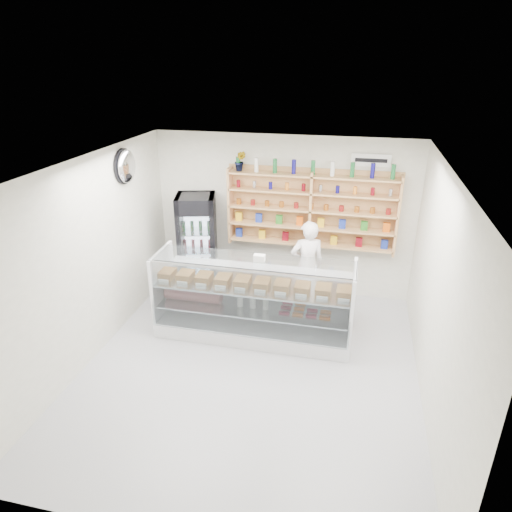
# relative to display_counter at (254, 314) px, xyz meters

# --- Properties ---
(room) EXTENTS (5.00, 5.00, 5.00)m
(room) POSITION_rel_display_counter_xyz_m (0.14, -0.87, 1.05)
(room) COLOR #9F9EA3
(room) RESTS_ON ground
(display_counter) EXTENTS (2.95, 0.88, 1.28)m
(display_counter) POSITION_rel_display_counter_xyz_m (0.00, 0.00, 0.00)
(display_counter) COLOR white
(display_counter) RESTS_ON floor
(shop_worker) EXTENTS (0.66, 0.54, 1.55)m
(shop_worker) POSITION_rel_display_counter_xyz_m (0.67, 1.03, 0.42)
(shop_worker) COLOR white
(shop_worker) RESTS_ON floor
(drinks_cooler) EXTENTS (0.79, 0.77, 1.81)m
(drinks_cooler) POSITION_rel_display_counter_xyz_m (-1.29, 1.18, 0.55)
(drinks_cooler) COLOR black
(drinks_cooler) RESTS_ON floor
(wall_shelving) EXTENTS (2.84, 0.28, 1.33)m
(wall_shelving) POSITION_rel_display_counter_xyz_m (0.64, 1.47, 1.24)
(wall_shelving) COLOR tan
(wall_shelving) RESTS_ON back_wall
(potted_plant) EXTENTS (0.19, 0.16, 0.34)m
(potted_plant) POSITION_rel_display_counter_xyz_m (-0.57, 1.47, 2.01)
(potted_plant) COLOR #1E6626
(potted_plant) RESTS_ON wall_shelving
(security_mirror) EXTENTS (0.15, 0.50, 0.50)m
(security_mirror) POSITION_rel_display_counter_xyz_m (-2.03, 0.33, 2.10)
(security_mirror) COLOR silver
(security_mirror) RESTS_ON left_wall
(wall_sign) EXTENTS (0.62, 0.03, 0.20)m
(wall_sign) POSITION_rel_display_counter_xyz_m (1.54, 1.60, 2.10)
(wall_sign) COLOR white
(wall_sign) RESTS_ON back_wall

